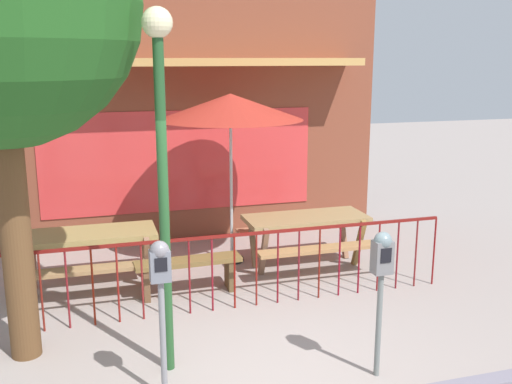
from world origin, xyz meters
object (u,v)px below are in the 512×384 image
at_px(picnic_table_right, 306,227).
at_px(patio_umbrella, 230,107).
at_px(patio_bench, 188,268).
at_px(picnic_table_left, 88,244).
at_px(parking_meter_far, 382,266).
at_px(street_lamp, 161,139).
at_px(parking_meter_near, 161,278).

distance_m(picnic_table_right, patio_umbrella, 2.07).
bearing_deg(patio_bench, picnic_table_left, 153.46).
distance_m(patio_bench, parking_meter_far, 3.02).
relative_size(picnic_table_right, patio_umbrella, 0.71).
distance_m(parking_meter_far, street_lamp, 2.38).
height_order(parking_meter_near, street_lamp, street_lamp).
distance_m(picnic_table_right, parking_meter_far, 3.18).
bearing_deg(parking_meter_far, parking_meter_near, 174.53).
xyz_separation_m(patio_bench, parking_meter_near, (-0.64, -2.35, 0.82)).
height_order(parking_meter_near, parking_meter_far, parking_meter_near).
relative_size(patio_umbrella, parking_meter_far, 1.73).
xyz_separation_m(picnic_table_left, patio_umbrella, (2.10, 0.46, 1.74)).
xyz_separation_m(picnic_table_right, patio_bench, (-1.86, -0.56, -0.26)).
relative_size(patio_umbrella, street_lamp, 0.73).
distance_m(picnic_table_right, parking_meter_near, 3.87).
bearing_deg(picnic_table_left, patio_bench, -26.54).
xyz_separation_m(patio_umbrella, parking_meter_far, (0.56, -3.62, -1.21)).
relative_size(patio_bench, parking_meter_near, 0.93).
bearing_deg(parking_meter_near, patio_bench, 74.71).
relative_size(patio_umbrella, parking_meter_near, 1.69).
relative_size(patio_umbrella, patio_bench, 1.81).
distance_m(picnic_table_right, street_lamp, 3.79).
bearing_deg(picnic_table_right, patio_bench, -163.34).
bearing_deg(street_lamp, patio_bench, 74.03).
height_order(patio_umbrella, parking_meter_far, patio_umbrella).
bearing_deg(parking_meter_near, patio_umbrella, 66.35).
xyz_separation_m(parking_meter_near, street_lamp, (0.12, 0.51, 1.16)).
bearing_deg(parking_meter_far, picnic_table_right, 81.83).
relative_size(picnic_table_right, patio_bench, 1.28).
xyz_separation_m(picnic_table_right, patio_umbrella, (-1.00, 0.52, 1.74)).
bearing_deg(street_lamp, picnic_table_right, 45.10).
bearing_deg(patio_bench, parking_meter_near, -105.29).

